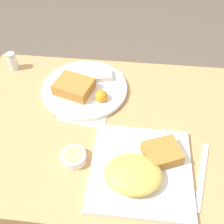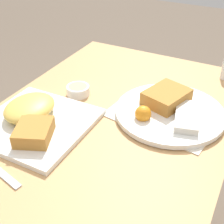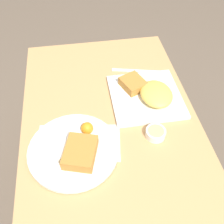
{
  "view_description": "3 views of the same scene",
  "coord_description": "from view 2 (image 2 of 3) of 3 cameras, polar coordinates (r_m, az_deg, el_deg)",
  "views": [
    {
      "loc": [
        0.04,
        -0.53,
        1.4
      ],
      "look_at": [
        -0.01,
        -0.0,
        0.81
      ],
      "focal_mm": 42.0,
      "sensor_mm": 36.0,
      "label": 1
    },
    {
      "loc": [
        0.58,
        0.33,
        1.25
      ],
      "look_at": [
        -0.03,
        0.01,
        0.78
      ],
      "focal_mm": 50.0,
      "sensor_mm": 36.0,
      "label": 2
    },
    {
      "loc": [
        -0.62,
        0.09,
        1.5
      ],
      "look_at": [
        -0.01,
        -0.01,
        0.79
      ],
      "focal_mm": 42.0,
      "sensor_mm": 36.0,
      "label": 3
    }
  ],
  "objects": [
    {
      "name": "plate_oval_far",
      "position": [
        0.88,
        10.42,
        0.55
      ],
      "size": [
        0.3,
        0.3,
        0.05
      ],
      "color": "white",
      "rests_on": "menu_card"
    },
    {
      "name": "plate_square_near",
      "position": [
        0.85,
        -14.18,
        -1.14
      ],
      "size": [
        0.28,
        0.28,
        0.06
      ],
      "color": "white",
      "rests_on": "dining_table"
    },
    {
      "name": "dining_table",
      "position": [
        0.9,
        -1.55,
        -7.79
      ],
      "size": [
        1.01,
        0.65,
        0.75
      ],
      "color": "tan",
      "rests_on": "ground_plane"
    },
    {
      "name": "menu_card",
      "position": [
        0.87,
        8.72,
        -1.3
      ],
      "size": [
        0.2,
        0.31,
        0.0
      ],
      "rotation": [
        0.0,
        0.0,
        -0.14
      ],
      "color": "beige",
      "rests_on": "dining_table"
    },
    {
      "name": "sauce_ramekin",
      "position": [
        0.97,
        -6.22,
        4.02
      ],
      "size": [
        0.07,
        0.07,
        0.03
      ],
      "color": "white",
      "rests_on": "dining_table"
    }
  ]
}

